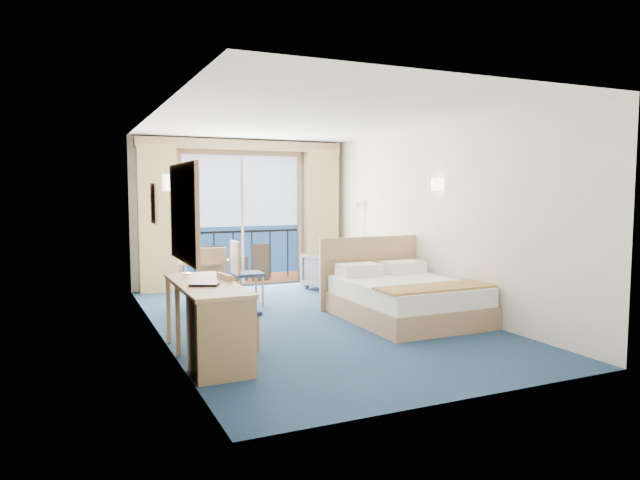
{
  "coord_description": "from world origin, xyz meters",
  "views": [
    {
      "loc": [
        -3.03,
        -7.02,
        1.77
      ],
      "look_at": [
        0.23,
        0.2,
        1.07
      ],
      "focal_mm": 32.0,
      "sensor_mm": 36.0,
      "label": 1
    }
  ],
  "objects_px": {
    "table_chair_a": "(243,269)",
    "table_chair_b": "(214,275)",
    "round_table": "(204,271)",
    "floor_lamp": "(357,222)",
    "nightstand": "(388,281)",
    "desk_chair": "(234,307)",
    "armchair": "(327,271)",
    "bed": "(404,297)",
    "desk": "(218,326)"
  },
  "relations": [
    {
      "from": "desk",
      "to": "table_chair_b",
      "type": "xyz_separation_m",
      "value": [
        0.68,
        2.88,
        0.07
      ]
    },
    {
      "from": "floor_lamp",
      "to": "bed",
      "type": "bearing_deg",
      "value": -104.37
    },
    {
      "from": "bed",
      "to": "nightstand",
      "type": "height_order",
      "value": "bed"
    },
    {
      "from": "desk_chair",
      "to": "round_table",
      "type": "bearing_deg",
      "value": -13.85
    },
    {
      "from": "desk_chair",
      "to": "table_chair_a",
      "type": "height_order",
      "value": "table_chair_a"
    },
    {
      "from": "bed",
      "to": "desk_chair",
      "type": "height_order",
      "value": "bed"
    },
    {
      "from": "floor_lamp",
      "to": "desk_chair",
      "type": "relative_size",
      "value": 1.8
    },
    {
      "from": "bed",
      "to": "table_chair_a",
      "type": "bearing_deg",
      "value": 133.81
    },
    {
      "from": "bed",
      "to": "desk_chair",
      "type": "relative_size",
      "value": 2.34
    },
    {
      "from": "bed",
      "to": "desk",
      "type": "height_order",
      "value": "bed"
    },
    {
      "from": "round_table",
      "to": "table_chair_b",
      "type": "distance_m",
      "value": 0.38
    },
    {
      "from": "desk_chair",
      "to": "table_chair_a",
      "type": "distance_m",
      "value": 2.52
    },
    {
      "from": "table_chair_b",
      "to": "nightstand",
      "type": "bearing_deg",
      "value": 2.98
    },
    {
      "from": "armchair",
      "to": "desk_chair",
      "type": "height_order",
      "value": "desk_chair"
    },
    {
      "from": "nightstand",
      "to": "round_table",
      "type": "height_order",
      "value": "round_table"
    },
    {
      "from": "desk",
      "to": "round_table",
      "type": "bearing_deg",
      "value": 79.35
    },
    {
      "from": "table_chair_a",
      "to": "desk",
      "type": "bearing_deg",
      "value": 159.67
    },
    {
      "from": "table_chair_a",
      "to": "table_chair_b",
      "type": "xyz_separation_m",
      "value": [
        -0.48,
        -0.13,
        -0.05
      ]
    },
    {
      "from": "bed",
      "to": "desk",
      "type": "relative_size",
      "value": 1.18
    },
    {
      "from": "floor_lamp",
      "to": "desk",
      "type": "xyz_separation_m",
      "value": [
        -3.58,
        -3.83,
        -0.74
      ]
    },
    {
      "from": "bed",
      "to": "desk_chair",
      "type": "xyz_separation_m",
      "value": [
        -2.56,
        -0.56,
        0.19
      ]
    },
    {
      "from": "nightstand",
      "to": "desk",
      "type": "distance_m",
      "value": 4.28
    },
    {
      "from": "desk_chair",
      "to": "round_table",
      "type": "height_order",
      "value": "desk_chair"
    },
    {
      "from": "desk",
      "to": "round_table",
      "type": "relative_size",
      "value": 2.22
    },
    {
      "from": "armchair",
      "to": "floor_lamp",
      "type": "relative_size",
      "value": 0.46
    },
    {
      "from": "nightstand",
      "to": "table_chair_b",
      "type": "height_order",
      "value": "table_chair_b"
    },
    {
      "from": "bed",
      "to": "floor_lamp",
      "type": "xyz_separation_m",
      "value": [
        0.68,
        2.64,
        0.88
      ]
    },
    {
      "from": "armchair",
      "to": "desk",
      "type": "relative_size",
      "value": 0.42
    },
    {
      "from": "desk",
      "to": "armchair",
      "type": "bearing_deg",
      "value": 52.11
    },
    {
      "from": "desk_chair",
      "to": "desk",
      "type": "bearing_deg",
      "value": 144.0
    },
    {
      "from": "bed",
      "to": "nightstand",
      "type": "distance_m",
      "value": 1.45
    },
    {
      "from": "floor_lamp",
      "to": "desk_chair",
      "type": "height_order",
      "value": "floor_lamp"
    },
    {
      "from": "table_chair_b",
      "to": "armchair",
      "type": "bearing_deg",
      "value": 31.61
    },
    {
      "from": "floor_lamp",
      "to": "armchair",
      "type": "bearing_deg",
      "value": -174.56
    },
    {
      "from": "desk",
      "to": "round_table",
      "type": "height_order",
      "value": "desk"
    },
    {
      "from": "desk",
      "to": "desk_chair",
      "type": "xyz_separation_m",
      "value": [
        0.34,
        0.63,
        0.04
      ]
    },
    {
      "from": "desk",
      "to": "table_chair_a",
      "type": "bearing_deg",
      "value": 69.05
    },
    {
      "from": "desk",
      "to": "round_table",
      "type": "xyz_separation_m",
      "value": [
        0.61,
        3.26,
        0.08
      ]
    },
    {
      "from": "round_table",
      "to": "table_chair_b",
      "type": "xyz_separation_m",
      "value": [
        0.06,
        -0.37,
        -0.01
      ]
    },
    {
      "from": "floor_lamp",
      "to": "round_table",
      "type": "relative_size",
      "value": 2.02
    },
    {
      "from": "desk_chair",
      "to": "floor_lamp",
      "type": "bearing_deg",
      "value": -53.17
    },
    {
      "from": "bed",
      "to": "round_table",
      "type": "distance_m",
      "value": 3.09
    },
    {
      "from": "desk_chair",
      "to": "armchair",
      "type": "bearing_deg",
      "value": -47.43
    },
    {
      "from": "round_table",
      "to": "table_chair_a",
      "type": "xyz_separation_m",
      "value": [
        0.54,
        -0.25,
        0.04
      ]
    },
    {
      "from": "floor_lamp",
      "to": "nightstand",
      "type": "bearing_deg",
      "value": -95.54
    },
    {
      "from": "table_chair_b",
      "to": "desk_chair",
      "type": "bearing_deg",
      "value": -88.4
    },
    {
      "from": "nightstand",
      "to": "floor_lamp",
      "type": "distance_m",
      "value": 1.57
    },
    {
      "from": "round_table",
      "to": "table_chair_b",
      "type": "height_order",
      "value": "table_chair_b"
    },
    {
      "from": "desk_chair",
      "to": "nightstand",
      "type": "bearing_deg",
      "value": -66.38
    },
    {
      "from": "round_table",
      "to": "nightstand",
      "type": "bearing_deg",
      "value": -14.31
    }
  ]
}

